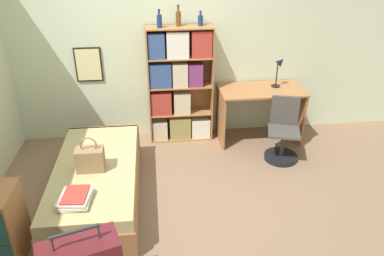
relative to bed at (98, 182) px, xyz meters
The scene contains 12 objects.
ground_plane 0.71m from the bed, ahead, with size 14.00×14.00×0.00m, color #84664C.
wall_back 2.00m from the bed, 66.69° to the left, with size 10.00×0.09×2.60m.
bed is the anchor object (origin of this frame).
handbag 0.37m from the bed, 106.70° to the right, with size 0.29×0.18×0.39m.
book_stack_on_bed 0.70m from the bed, 99.43° to the right, with size 0.32×0.37×0.09m.
bookcase 1.79m from the bed, 52.92° to the left, with size 0.89×0.30×1.62m.
bottle_green 2.14m from the bed, 58.79° to the left, with size 0.07×0.07×0.23m.
bottle_brown 2.29m from the bed, 53.01° to the left, with size 0.07×0.07×0.26m.
bottle_clear 2.41m from the bed, 45.86° to the left, with size 0.07×0.07×0.19m.
desk 2.49m from the bed, 28.69° to the left, with size 1.16×0.64×0.78m.
desk_lamp 2.85m from the bed, 27.41° to the left, with size 0.17×0.12×0.43m.
desk_chair 2.42m from the bed, 15.07° to the left, with size 0.49×0.49×0.83m.
Camera 1 is at (-0.00, -3.51, 2.68)m, focal length 35.00 mm.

